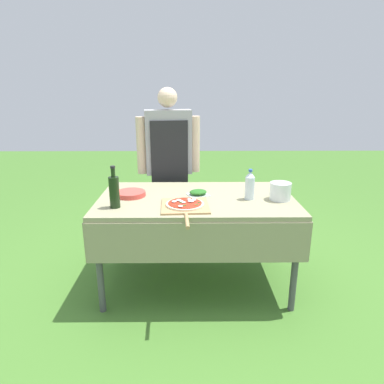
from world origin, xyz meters
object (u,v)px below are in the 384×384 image
(pizza_on_peel, at_px, (185,205))
(plate_stack, at_px, (131,194))
(oil_bottle, at_px, (114,191))
(mixing_tub, at_px, (280,191))
(prep_table, at_px, (196,207))
(person_cook, at_px, (169,158))
(water_bottle, at_px, (250,185))
(herb_container, at_px, (198,193))

(pizza_on_peel, height_order, plate_stack, pizza_on_peel)
(oil_bottle, xyz_separation_m, mixing_tub, (1.17, 0.16, -0.05))
(prep_table, relative_size, oil_bottle, 5.06)
(oil_bottle, bearing_deg, pizza_on_peel, -0.46)
(pizza_on_peel, bearing_deg, prep_table, 66.90)
(prep_table, bearing_deg, person_cook, 110.68)
(water_bottle, bearing_deg, oil_bottle, -169.82)
(mixing_tub, bearing_deg, oil_bottle, -172.38)
(prep_table, height_order, oil_bottle, oil_bottle)
(prep_table, height_order, herb_container, herb_container)
(plate_stack, bearing_deg, mixing_tub, -5.17)
(pizza_on_peel, height_order, herb_container, pizza_on_peel)
(prep_table, xyz_separation_m, mixing_tub, (0.61, -0.07, 0.14))
(person_cook, relative_size, water_bottle, 6.71)
(person_cook, relative_size, plate_stack, 6.65)
(person_cook, height_order, oil_bottle, person_cook)
(mixing_tub, xyz_separation_m, plate_stack, (-1.11, 0.10, -0.05))
(plate_stack, bearing_deg, water_bottle, -5.59)
(prep_table, relative_size, mixing_tub, 9.66)
(water_bottle, distance_m, plate_stack, 0.90)
(prep_table, relative_size, person_cook, 0.97)
(water_bottle, distance_m, mixing_tub, 0.23)
(pizza_on_peel, bearing_deg, herb_container, 67.49)
(prep_table, distance_m, plate_stack, 0.51)
(prep_table, bearing_deg, plate_stack, 176.17)
(prep_table, bearing_deg, herb_container, 73.46)
(herb_container, relative_size, plate_stack, 0.84)
(herb_container, bearing_deg, plate_stack, -178.62)
(prep_table, distance_m, person_cook, 0.73)
(pizza_on_peel, height_order, mixing_tub, mixing_tub)
(prep_table, distance_m, mixing_tub, 0.63)
(herb_container, bearing_deg, person_cook, 113.23)
(plate_stack, bearing_deg, prep_table, -3.83)
(pizza_on_peel, relative_size, oil_bottle, 1.93)
(pizza_on_peel, bearing_deg, plate_stack, 144.87)
(person_cook, distance_m, plate_stack, 0.68)
(herb_container, bearing_deg, mixing_tub, -10.68)
(oil_bottle, bearing_deg, water_bottle, 10.18)
(plate_stack, bearing_deg, pizza_on_peel, -32.14)
(oil_bottle, height_order, mixing_tub, oil_bottle)
(mixing_tub, bearing_deg, prep_table, 173.75)
(prep_table, distance_m, herb_container, 0.11)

